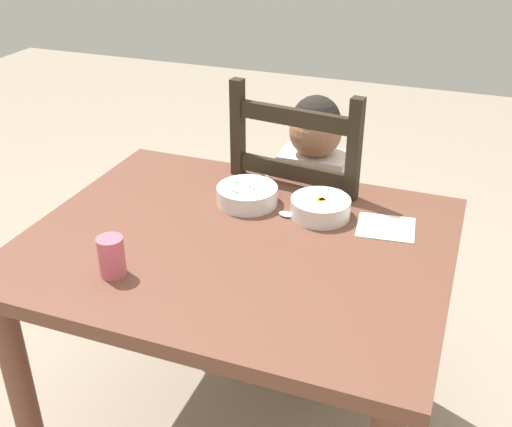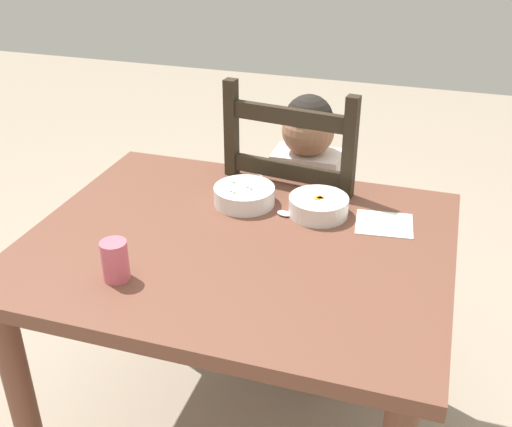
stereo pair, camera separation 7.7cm
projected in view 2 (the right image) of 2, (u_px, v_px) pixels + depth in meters
dining_table at (239, 275)px, 1.68m from camera, size 1.10×0.89×0.74m
dining_chair at (300, 234)px, 2.14m from camera, size 0.47×0.47×1.04m
child_figure at (304, 194)px, 2.06m from camera, size 0.32×0.31×0.97m
bowl_of_peas at (244, 195)px, 1.78m from camera, size 0.18×0.18×0.05m
bowl_of_carrots at (319, 205)px, 1.73m from camera, size 0.17×0.17×0.05m
spoon at (290, 216)px, 1.72m from camera, size 0.14×0.06×0.01m
drinking_cup at (115, 261)px, 1.44m from camera, size 0.06×0.06×0.10m
paper_napkin at (384, 224)px, 1.69m from camera, size 0.17×0.15×0.00m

